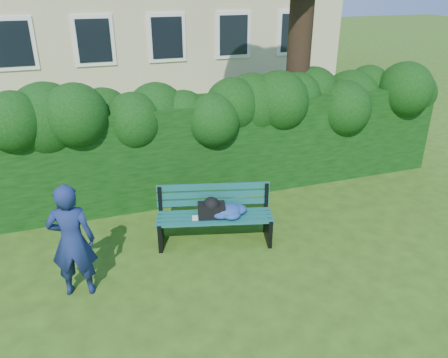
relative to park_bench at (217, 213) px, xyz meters
name	(u,v)px	position (x,y,z in m)	size (l,w,h in m)	color
ground	(237,250)	(0.19, -0.37, -0.50)	(80.00, 80.00, 0.00)	#304A15
hedge	(196,148)	(0.19, 1.83, 0.40)	(10.00, 1.00, 1.80)	black
park_bench	(217,213)	(0.00, 0.00, 0.00)	(1.86, 0.99, 0.89)	#0D4340
man_reading	(72,241)	(-2.12, -0.58, 0.29)	(0.57, 0.38, 1.58)	navy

